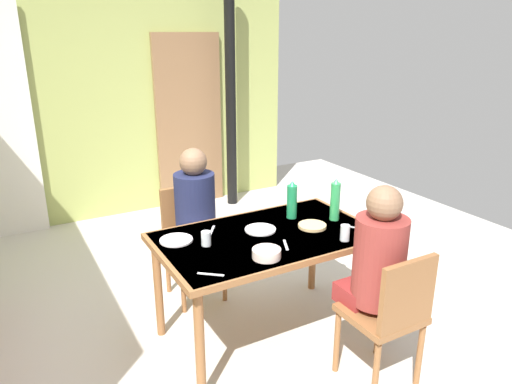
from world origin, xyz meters
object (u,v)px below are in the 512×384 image
Objects in this scene: dining_table at (267,245)px; person_far_diner at (196,207)px; water_bottle_green_far at (292,201)px; chair_near_diner at (390,313)px; water_bottle_green_near at (335,200)px; person_near_diner at (378,258)px; chair_far_diner at (191,235)px; serving_bowl_center at (267,253)px.

person_far_diner is (-0.23, 0.65, 0.10)m from dining_table.
water_bottle_green_far is (0.30, 0.18, 0.20)m from dining_table.
dining_table is 0.88m from chair_near_diner.
person_far_diner reaches higher than water_bottle_green_near.
person_far_diner is (-0.58, 1.29, 0.00)m from person_near_diner.
person_far_diner is (-0.00, -0.14, 0.28)m from chair_far_diner.
serving_bowl_center is at bearing -121.42° from dining_table.
water_bottle_green_far is at bearing 131.54° from chair_far_diner.
chair_far_diner is at bearing 106.48° from dining_table.
person_far_diner reaches higher than water_bottle_green_far.
chair_near_diner is 1.03m from water_bottle_green_far.
person_near_diner is (0.58, -1.43, 0.28)m from chair_far_diner.
water_bottle_green_near is (0.19, 0.64, 0.11)m from person_near_diner.
person_far_diner reaches higher than serving_bowl_center.
water_bottle_green_near reaches higher than dining_table.
dining_table is 4.72× the size of water_bottle_green_near.
water_bottle_green_far is at bearing 92.74° from chair_near_diner.
dining_table is 8.38× the size of serving_bowl_center.
water_bottle_green_near is 1.11× the size of water_bottle_green_far.
water_bottle_green_near reaches higher than serving_bowl_center.
person_near_diner is 0.64m from serving_bowl_center.
serving_bowl_center reaches higher than dining_table.
person_near_diner is 1.00× the size of person_far_diner.
water_bottle_green_far reaches higher than chair_far_diner.
dining_table is 0.84m from chair_far_diner.
water_bottle_green_near is (0.78, -0.78, 0.40)m from chair_far_diner.
dining_table is 0.59m from water_bottle_green_near.
person_far_diner is 0.72m from water_bottle_green_far.
water_bottle_green_near reaches higher than chair_far_diner.
person_near_diner reaches higher than serving_bowl_center.
person_near_diner is at bearing 112.17° from chair_far_diner.
person_near_diner is 2.82× the size of water_bottle_green_far.
chair_far_diner is at bearing -90.00° from person_far_diner.
person_far_diner reaches higher than chair_far_diner.
serving_bowl_center is at bearing 93.20° from chair_far_diner.
dining_table is at bearing 114.14° from chair_near_diner.
person_near_diner reaches higher than chair_near_diner.
dining_table is 0.41m from water_bottle_green_far.
chair_near_diner is at bearing 110.41° from chair_far_diner.
person_far_diner is (-0.58, 1.43, 0.28)m from chair_near_diner.
serving_bowl_center is (-0.72, -0.28, -0.12)m from water_bottle_green_near.
person_near_diner is 0.83m from water_bottle_green_far.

